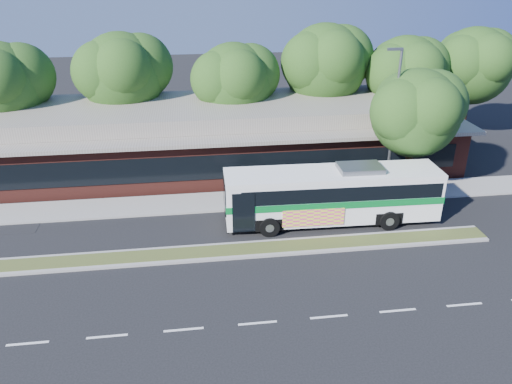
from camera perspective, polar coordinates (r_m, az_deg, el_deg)
ground at (r=25.10m, az=-1.39°, el=-7.50°), size 120.00×120.00×0.00m
median_strip at (r=25.56m, az=-1.54°, el=-6.64°), size 26.00×1.10×0.15m
sidewalk at (r=30.64m, az=-2.72°, el=-1.01°), size 44.00×2.60×0.12m
plaza_building at (r=35.95m, az=-3.75°, el=6.54°), size 33.20×11.20×4.45m
lamp_post at (r=30.73m, az=15.39°, el=7.89°), size 0.93×0.18×9.07m
tree_bg_a at (r=38.99m, az=-26.51°, el=11.18°), size 6.47×5.80×8.63m
tree_bg_b at (r=38.16m, az=-14.43°, el=13.15°), size 6.69×6.00×9.00m
tree_bg_c at (r=37.21m, az=-1.94°, el=12.75°), size 6.24×5.60×8.26m
tree_bg_d at (r=39.34m, az=8.48°, el=14.40°), size 6.91×6.20×9.37m
tree_bg_e at (r=40.58m, az=17.16°, el=12.93°), size 6.47×5.80×8.50m
tree_bg_f at (r=44.18m, az=24.01°, el=13.26°), size 6.69×6.00×8.92m
transit_bus at (r=27.87m, az=8.79°, el=0.05°), size 11.98×3.01×3.34m
sidewalk_tree at (r=31.63m, az=18.33°, el=8.85°), size 5.86×5.26×7.86m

